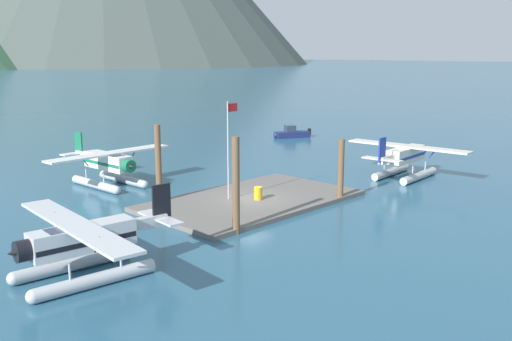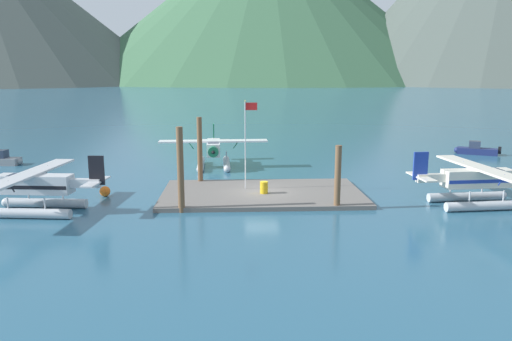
# 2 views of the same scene
# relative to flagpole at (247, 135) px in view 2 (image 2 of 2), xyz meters

# --- Properties ---
(ground_plane) EXTENTS (1200.00, 1200.00, 0.00)m
(ground_plane) POSITION_rel_flagpole_xyz_m (1.10, -1.05, -4.44)
(ground_plane) COLOR #285670
(dock_platform) EXTENTS (14.84, 8.75, 0.30)m
(dock_platform) POSITION_rel_flagpole_xyz_m (1.10, -1.05, -4.29)
(dock_platform) COLOR #66605B
(dock_platform) RESTS_ON ground
(piling_near_left) EXTENTS (0.43, 0.43, 5.64)m
(piling_near_left) POSITION_rel_flagpole_xyz_m (-4.45, -5.25, -1.62)
(piling_near_left) COLOR brown
(piling_near_left) RESTS_ON ground
(piling_near_right) EXTENTS (0.42, 0.42, 4.35)m
(piling_near_right) POSITION_rel_flagpole_xyz_m (5.90, -5.08, -2.27)
(piling_near_right) COLOR brown
(piling_near_right) RESTS_ON ground
(piling_far_left) EXTENTS (0.41, 0.41, 5.55)m
(piling_far_left) POSITION_rel_flagpole_xyz_m (-3.75, 2.96, -1.67)
(piling_far_left) COLOR brown
(piling_far_left) RESTS_ON ground
(flagpole) EXTENTS (0.95, 0.10, 6.73)m
(flagpole) POSITION_rel_flagpole_xyz_m (0.00, 0.00, 0.00)
(flagpole) COLOR silver
(flagpole) RESTS_ON dock_platform
(fuel_drum) EXTENTS (0.62, 0.62, 0.88)m
(fuel_drum) POSITION_rel_flagpole_xyz_m (1.21, -1.56, -3.70)
(fuel_drum) COLOR gold
(fuel_drum) RESTS_ON dock_platform
(mooring_buoy) EXTENTS (0.78, 0.78, 0.78)m
(mooring_buoy) POSITION_rel_flagpole_xyz_m (-10.58, -0.77, -4.05)
(mooring_buoy) COLOR orange
(mooring_buoy) RESTS_ON ground
(mountain_ridge_east_peak) EXTENTS (417.78, 417.78, 164.86)m
(mountain_ridge_east_peak) POSITION_rel_flagpole_xyz_m (35.38, 499.60, 77.99)
(mountain_ridge_east_peak) COLOR #386042
(mountain_ridge_east_peak) RESTS_ON ground
(seaplane_white_bow_left) EXTENTS (10.44, 7.98, 3.84)m
(seaplane_white_bow_left) POSITION_rel_flagpole_xyz_m (-2.95, 10.52, -2.86)
(seaplane_white_bow_left) COLOR #B7BABF
(seaplane_white_bow_left) RESTS_ON ground
(seaplane_cream_stbd_aft) EXTENTS (7.97, 10.47, 3.84)m
(seaplane_cream_stbd_aft) POSITION_rel_flagpole_xyz_m (15.72, -4.57, -2.86)
(seaplane_cream_stbd_aft) COLOR #B7BABF
(seaplane_cream_stbd_aft) RESTS_ON ground
(seaplane_silver_port_aft) EXTENTS (7.95, 10.49, 3.84)m
(seaplane_silver_port_aft) POSITION_rel_flagpole_xyz_m (-13.94, -4.98, -2.86)
(seaplane_silver_port_aft) COLOR #B7BABF
(seaplane_silver_port_aft) RESTS_ON ground
(boat_navy_open_east) EXTENTS (4.48, 3.24, 1.50)m
(boat_navy_open_east) POSITION_rel_flagpole_xyz_m (26.53, 17.07, -3.95)
(boat_navy_open_east) COLOR navy
(boat_navy_open_east) RESTS_ON ground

